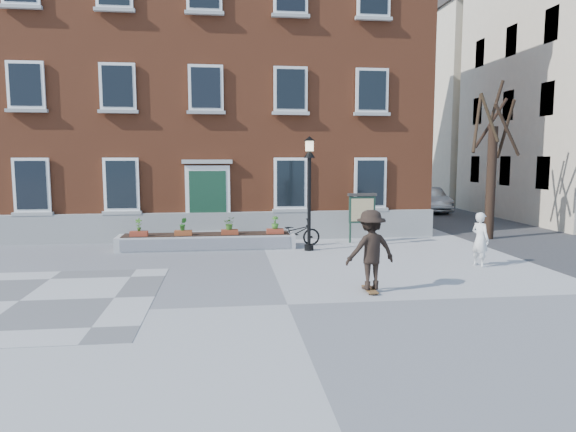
{
  "coord_description": "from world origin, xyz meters",
  "views": [
    {
      "loc": [
        -1.34,
        -10.95,
        3.27
      ],
      "look_at": [
        0.5,
        4.0,
        1.5
      ],
      "focal_mm": 32.0,
      "sensor_mm": 36.0,
      "label": 1
    }
  ],
  "objects": [
    {
      "name": "side_street",
      "position": [
        17.99,
        19.78,
        7.02
      ],
      "size": [
        15.2,
        36.0,
        14.5
      ],
      "color": "#38383A",
      "rests_on": "ground"
    },
    {
      "name": "skateboarder",
      "position": [
        2.11,
        0.82,
        1.03
      ],
      "size": [
        1.35,
        0.93,
        2.0
      ],
      "color": "brown",
      "rests_on": "ground"
    },
    {
      "name": "notice_board",
      "position": [
        3.78,
        7.77,
        1.26
      ],
      "size": [
        1.1,
        0.16,
        1.87
      ],
      "color": "#172E21",
      "rests_on": "ground"
    },
    {
      "name": "brick_building",
      "position": [
        -2.0,
        13.98,
        6.3
      ],
      "size": [
        18.4,
        10.85,
        12.6
      ],
      "color": "brown",
      "rests_on": "ground"
    },
    {
      "name": "ground",
      "position": [
        0.0,
        0.0,
        0.0
      ],
      "size": [
        100.0,
        100.0,
        0.0
      ],
      "primitive_type": "plane",
      "color": "gray",
      "rests_on": "ground"
    },
    {
      "name": "checker_patch",
      "position": [
        -6.0,
        1.0,
        0.01
      ],
      "size": [
        6.0,
        6.0,
        0.01
      ],
      "primitive_type": "cube",
      "color": "#59595B",
      "rests_on": "ground"
    },
    {
      "name": "bystander",
      "position": [
        6.16,
        3.27,
        0.81
      ],
      "size": [
        0.58,
        0.69,
        1.62
      ],
      "primitive_type": "imported",
      "rotation": [
        0.0,
        0.0,
        1.95
      ],
      "color": "silver",
      "rests_on": "ground"
    },
    {
      "name": "planter_assembly",
      "position": [
        -1.99,
        7.18,
        0.31
      ],
      "size": [
        6.2,
        1.12,
        1.15
      ],
      "color": "beige",
      "rests_on": "ground"
    },
    {
      "name": "bare_tree",
      "position": [
        9.01,
        8.01,
        2.79
      ],
      "size": [
        1.83,
        1.83,
        6.16
      ],
      "color": "black",
      "rests_on": "ground"
    },
    {
      "name": "bicycle",
      "position": [
        1.16,
        7.33,
        0.49
      ],
      "size": [
        1.9,
        0.81,
        0.97
      ],
      "primitive_type": "imported",
      "rotation": [
        0.0,
        0.0,
        1.66
      ],
      "color": "black",
      "rests_on": "ground"
    },
    {
      "name": "lamp_post",
      "position": [
        1.53,
        6.4,
        2.54
      ],
      "size": [
        0.4,
        0.4,
        3.93
      ],
      "color": "black",
      "rests_on": "ground"
    },
    {
      "name": "parked_car",
      "position": [
        10.5,
        17.86,
        0.71
      ],
      "size": [
        1.7,
        4.4,
        1.43
      ],
      "primitive_type": "imported",
      "rotation": [
        0.0,
        0.0,
        -0.04
      ],
      "color": "#A7AAAC",
      "rests_on": "ground"
    }
  ]
}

